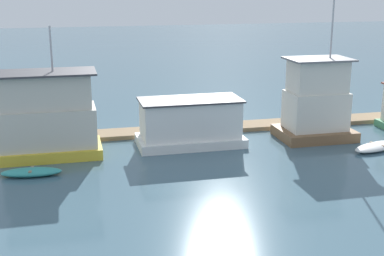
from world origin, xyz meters
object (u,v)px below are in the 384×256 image
at_px(houseboat_white, 190,123).
at_px(houseboat_brown, 316,104).
at_px(houseboat_yellow, 48,118).
at_px(dinghy_white, 377,146).
at_px(dinghy_teal, 31,172).

xyz_separation_m(houseboat_white, houseboat_brown, (8.81, -0.44, 0.97)).
distance_m(houseboat_yellow, dinghy_white, 21.13).
relative_size(houseboat_yellow, dinghy_white, 1.92).
bearing_deg(houseboat_yellow, houseboat_brown, -0.61).
height_order(houseboat_brown, dinghy_white, houseboat_brown).
bearing_deg(houseboat_white, dinghy_white, -18.46).
height_order(houseboat_yellow, houseboat_brown, houseboat_brown).
height_order(houseboat_white, dinghy_white, houseboat_white).
bearing_deg(dinghy_teal, houseboat_yellow, 73.81).
xyz_separation_m(houseboat_yellow, dinghy_teal, (-1.01, -3.49, -2.23)).
relative_size(houseboat_white, dinghy_teal, 2.04).
distance_m(houseboat_white, houseboat_brown, 8.87).
xyz_separation_m(houseboat_yellow, houseboat_white, (9.06, 0.25, -0.95)).
distance_m(houseboat_brown, dinghy_teal, 19.30).
relative_size(houseboat_brown, dinghy_white, 2.36).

